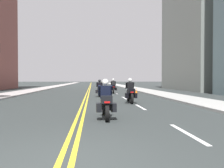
# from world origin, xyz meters

# --- Properties ---
(ground_plane) EXTENTS (264.00, 264.00, 0.00)m
(ground_plane) POSITION_xyz_m (0.00, 48.00, 0.00)
(ground_plane) COLOR #2B3030
(sidewalk_left) EXTENTS (2.85, 144.00, 0.12)m
(sidewalk_left) POSITION_xyz_m (-7.86, 48.00, 0.06)
(sidewalk_left) COLOR #A09997
(sidewalk_left) RESTS_ON ground
(sidewalk_right) EXTENTS (2.85, 144.00, 0.12)m
(sidewalk_right) POSITION_xyz_m (7.86, 48.00, 0.06)
(sidewalk_right) COLOR #9D9C99
(sidewalk_right) RESTS_ON ground
(centreline_yellow_inner) EXTENTS (0.12, 132.00, 0.01)m
(centreline_yellow_inner) POSITION_xyz_m (-0.12, 48.00, 0.00)
(centreline_yellow_inner) COLOR yellow
(centreline_yellow_inner) RESTS_ON ground
(centreline_yellow_outer) EXTENTS (0.12, 132.00, 0.01)m
(centreline_yellow_outer) POSITION_xyz_m (0.12, 48.00, 0.00)
(centreline_yellow_outer) COLOR yellow
(centreline_yellow_outer) RESTS_ON ground
(lane_dashes_white) EXTENTS (0.14, 56.40, 0.01)m
(lane_dashes_white) POSITION_xyz_m (3.22, 29.00, 0.00)
(lane_dashes_white) COLOR silver
(lane_dashes_white) RESTS_ON ground
(building_right_1) EXTENTS (7.34, 14.11, 17.92)m
(building_right_1) POSITION_xyz_m (16.81, 27.15, 8.96)
(building_right_1) COLOR gray
(building_right_1) RESTS_ON ground
(motorcycle_0) EXTENTS (0.76, 2.21, 1.58)m
(motorcycle_0) POSITION_xyz_m (1.03, 4.59, 0.64)
(motorcycle_0) COLOR black
(motorcycle_0) RESTS_ON ground
(motorcycle_1) EXTENTS (0.78, 2.31, 1.66)m
(motorcycle_1) POSITION_xyz_m (3.04, 10.25, 0.66)
(motorcycle_1) COLOR black
(motorcycle_1) RESTS_ON ground
(motorcycle_2) EXTENTS (0.76, 2.10, 1.58)m
(motorcycle_2) POSITION_xyz_m (1.18, 15.83, 0.65)
(motorcycle_2) COLOR black
(motorcycle_2) RESTS_ON ground
(motorcycle_3) EXTENTS (0.78, 2.21, 1.69)m
(motorcycle_3) POSITION_xyz_m (2.91, 20.36, 0.68)
(motorcycle_3) COLOR black
(motorcycle_3) RESTS_ON ground
(traffic_cone_0) EXTENTS (0.37, 0.37, 0.63)m
(traffic_cone_0) POSITION_xyz_m (5.45, 19.80, 0.31)
(traffic_cone_0) COLOR black
(traffic_cone_0) RESTS_ON ground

